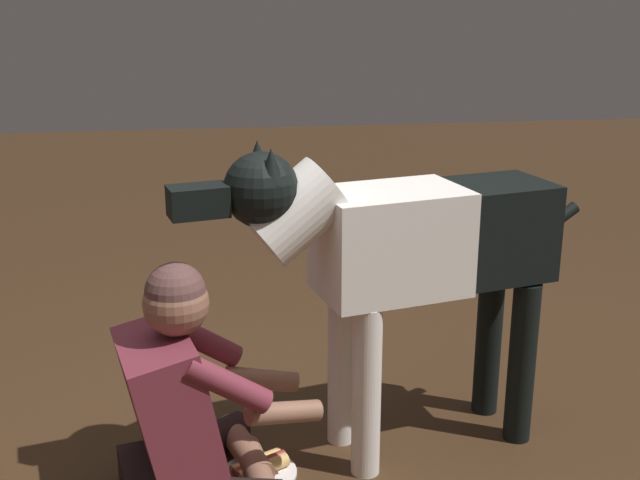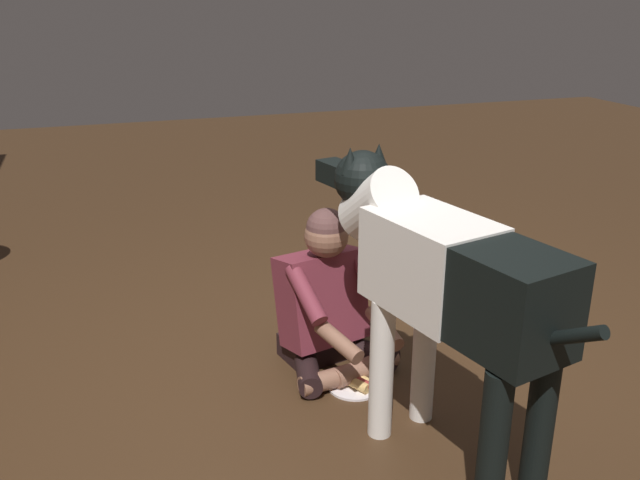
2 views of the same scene
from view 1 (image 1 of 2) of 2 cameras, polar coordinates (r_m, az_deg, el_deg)
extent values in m
cube|color=black|center=(2.86, -11.11, -16.24)|extent=(0.31, 0.39, 0.12)
cylinder|color=black|center=(3.01, -8.57, -14.12)|extent=(0.38, 0.33, 0.11)
cylinder|color=#895D48|center=(2.98, -5.36, -14.43)|extent=(0.20, 0.37, 0.09)
cylinder|color=#895D48|center=(2.84, -4.38, -16.15)|extent=(0.15, 0.37, 0.09)
cube|color=maroon|center=(2.72, -10.59, -11.12)|extent=(0.38, 0.46, 0.48)
cylinder|color=maroon|center=(2.84, -8.39, -6.95)|extent=(0.30, 0.14, 0.24)
cylinder|color=#895D48|center=(2.91, -4.14, -9.76)|extent=(0.27, 0.09, 0.12)
cylinder|color=maroon|center=(2.54, -6.59, -10.05)|extent=(0.30, 0.14, 0.24)
cylinder|color=#895D48|center=(2.70, -2.55, -12.04)|extent=(0.28, 0.17, 0.12)
sphere|color=#895D48|center=(2.58, -10.11, -4.44)|extent=(0.21, 0.21, 0.21)
sphere|color=brown|center=(2.57, -10.15, -3.68)|extent=(0.19, 0.19, 0.19)
cylinder|color=silver|center=(2.81, 3.29, -10.64)|extent=(0.10, 0.10, 0.62)
cylinder|color=silver|center=(2.99, 1.51, -8.76)|extent=(0.10, 0.10, 0.62)
cylinder|color=black|center=(3.09, 14.02, -8.39)|extent=(0.10, 0.10, 0.62)
cylinder|color=black|center=(3.26, 11.79, -6.85)|extent=(0.10, 0.10, 0.62)
cube|color=silver|center=(2.76, 5.00, -0.10)|extent=(0.55, 0.42, 0.36)
cube|color=black|center=(2.94, 11.65, 0.70)|extent=(0.48, 0.39, 0.34)
cylinder|color=silver|center=(2.60, -1.75, 1.98)|extent=(0.40, 0.30, 0.35)
sphere|color=black|center=(2.54, -4.17, 3.55)|extent=(0.24, 0.24, 0.24)
cube|color=black|center=(2.50, -8.58, 2.72)|extent=(0.20, 0.15, 0.10)
cone|color=black|center=(2.46, -3.45, 5.24)|extent=(0.10, 0.10, 0.11)
cone|color=black|center=(2.59, -4.42, 5.86)|extent=(0.10, 0.10, 0.11)
cylinder|color=black|center=(3.08, 15.23, 0.49)|extent=(0.32, 0.12, 0.21)
cylinder|color=white|center=(2.95, -4.25, -16.05)|extent=(0.26, 0.26, 0.01)
cylinder|color=#DFB265|center=(2.95, -4.50, -15.37)|extent=(0.19, 0.14, 0.05)
cylinder|color=#DFB265|center=(2.92, -4.03, -15.75)|extent=(0.19, 0.14, 0.05)
cylinder|color=maroon|center=(2.93, -4.27, -15.44)|extent=(0.20, 0.13, 0.04)
camera|label=2|loc=(3.06, 56.21, 12.48)|focal=38.03mm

